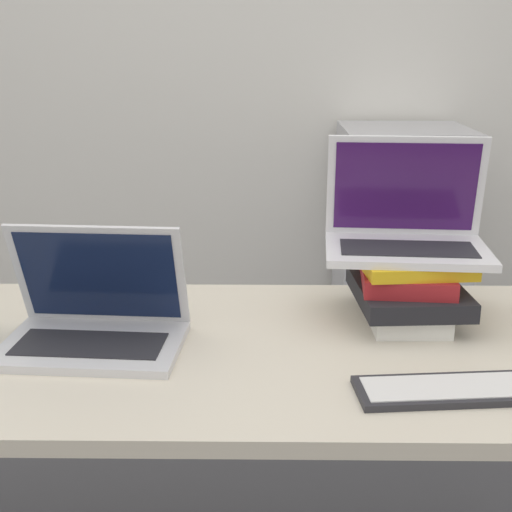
% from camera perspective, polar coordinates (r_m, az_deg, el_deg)
% --- Properties ---
extents(wall_back, '(8.00, 0.05, 2.70)m').
position_cam_1_polar(wall_back, '(2.99, -0.68, 17.57)').
color(wall_back, silver).
rests_on(wall_back, ground_plane).
extents(desk, '(1.66, 0.70, 0.75)m').
position_cam_1_polar(desk, '(1.43, -2.23, -9.91)').
color(desk, beige).
rests_on(desk, ground_plane).
extents(laptop_left, '(0.36, 0.26, 0.24)m').
position_cam_1_polar(laptop_left, '(1.42, -12.77, -5.12)').
color(laptop_left, silver).
rests_on(laptop_left, desk).
extents(book_stack, '(0.24, 0.29, 0.14)m').
position_cam_1_polar(book_stack, '(1.53, 11.98, -2.35)').
color(book_stack, white).
rests_on(book_stack, desk).
extents(laptop_on_books, '(0.35, 0.25, 0.24)m').
position_cam_1_polar(laptop_on_books, '(1.53, 11.93, 2.16)').
color(laptop_on_books, silver).
rests_on(laptop_on_books, book_stack).
extents(wireless_keyboard, '(0.33, 0.14, 0.01)m').
position_cam_1_polar(wireless_keyboard, '(1.26, 15.30, -10.28)').
color(wireless_keyboard, '#28282D').
rests_on(wireless_keyboard, desk).
extents(mini_fridge, '(0.47, 0.49, 1.00)m').
position_cam_1_polar(mini_fridge, '(2.87, 11.33, 0.07)').
color(mini_fridge, silver).
rests_on(mini_fridge, ground_plane).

